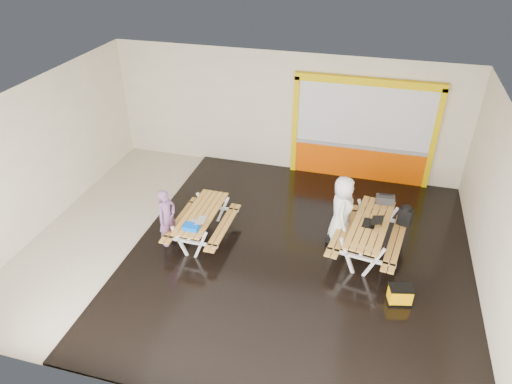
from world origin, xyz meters
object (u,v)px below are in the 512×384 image
(picnic_table_right, at_px, (369,230))
(dark_case, at_px, (338,240))
(person_left, at_px, (167,218))
(blue_pouch, at_px, (191,227))
(laptop_right, at_px, (372,222))
(backpack, at_px, (405,216))
(laptop_left, at_px, (197,222))
(picnic_table_left, at_px, (202,218))
(toolbox, at_px, (385,199))
(person_right, at_px, (342,210))
(fluke_bag, at_px, (400,295))

(picnic_table_right, relative_size, dark_case, 5.05)
(person_left, xyz_separation_m, blue_pouch, (0.67, -0.21, 0.02))
(laptop_right, distance_m, backpack, 0.98)
(laptop_left, bearing_deg, picnic_table_left, 100.36)
(laptop_left, relative_size, toolbox, 0.91)
(picnic_table_left, height_order, person_right, person_right)
(laptop_right, distance_m, dark_case, 1.05)
(laptop_left, relative_size, blue_pouch, 1.18)
(backpack, distance_m, fluke_bag, 2.11)
(dark_case, xyz_separation_m, fluke_bag, (1.40, -1.58, 0.11))
(toolbox, height_order, dark_case, toolbox)
(blue_pouch, bearing_deg, toolbox, 26.70)
(picnic_table_right, xyz_separation_m, dark_case, (-0.67, 0.14, -0.51))
(picnic_table_left, xyz_separation_m, person_right, (3.12, 0.74, 0.30))
(laptop_left, bearing_deg, blue_pouch, -109.18)
(picnic_table_left, bearing_deg, person_right, 13.35)
(toolbox, xyz_separation_m, backpack, (0.48, -0.30, -0.17))
(picnic_table_left, height_order, laptop_left, laptop_left)
(laptop_right, xyz_separation_m, toolbox, (0.24, 0.94, 0.04))
(blue_pouch, height_order, backpack, backpack)
(blue_pouch, distance_m, fluke_bag, 4.54)
(person_left, relative_size, dark_case, 3.04)
(laptop_right, relative_size, backpack, 0.91)
(picnic_table_left, relative_size, toolbox, 4.45)
(person_left, distance_m, person_right, 3.96)
(toolbox, bearing_deg, blue_pouch, -153.30)
(picnic_table_left, distance_m, blue_pouch, 0.70)
(picnic_table_right, distance_m, laptop_right, 0.26)
(toolbox, xyz_separation_m, dark_case, (-0.94, -0.76, -0.81))
(picnic_table_left, distance_m, fluke_bag, 4.63)
(person_right, relative_size, backpack, 3.40)
(picnic_table_right, bearing_deg, picnic_table_left, -173.06)
(backpack, xyz_separation_m, dark_case, (-1.41, -0.46, -0.64))
(backpack, bearing_deg, person_left, -163.63)
(picnic_table_left, xyz_separation_m, toolbox, (4.05, 1.37, 0.36))
(laptop_right, distance_m, fluke_bag, 1.70)
(backpack, bearing_deg, person_right, -166.89)
(blue_pouch, relative_size, fluke_bag, 0.64)
(person_left, bearing_deg, backpack, -54.15)
(person_right, xyz_separation_m, dark_case, (-0.01, -0.14, -0.75))
(laptop_left, height_order, fluke_bag, laptop_left)
(laptop_left, relative_size, fluke_bag, 0.76)
(picnic_table_right, bearing_deg, blue_pouch, -163.43)
(backpack, relative_size, fluke_bag, 0.95)
(laptop_left, height_order, toolbox, toolbox)
(dark_case, bearing_deg, laptop_left, -160.49)
(laptop_right, bearing_deg, backpack, 41.86)
(laptop_left, bearing_deg, picnic_table_right, 14.09)
(person_right, xyz_separation_m, toolbox, (0.93, 0.63, 0.06))
(person_left, bearing_deg, picnic_table_right, -58.88)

